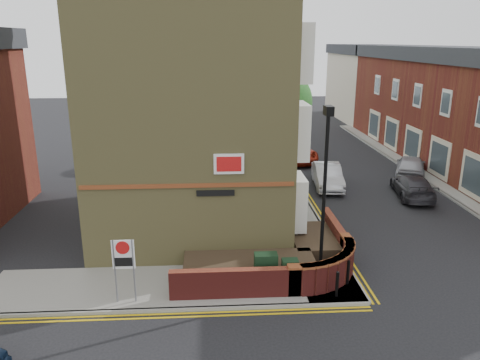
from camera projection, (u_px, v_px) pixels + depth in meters
name	position (u px, v px, depth m)	size (l,w,h in m)	color
ground	(279.00, 308.00, 15.29)	(120.00, 120.00, 0.00)	black
pavement_corner	(175.00, 286.00, 16.50)	(13.00, 3.00, 0.12)	gray
pavement_main	(275.00, 173.00, 30.70)	(2.00, 32.00, 0.12)	gray
pavement_far	(460.00, 183.00, 28.48)	(4.00, 40.00, 0.12)	gray
kerb_side	(171.00, 310.00, 15.07)	(13.00, 0.15, 0.12)	gray
kerb_main_near	(290.00, 172.00, 30.75)	(0.15, 32.00, 0.12)	gray
kerb_main_far	(429.00, 184.00, 28.36)	(0.15, 40.00, 0.12)	gray
yellow_lines_side	(171.00, 316.00, 14.85)	(13.00, 0.28, 0.01)	gold
yellow_lines_main	(294.00, 173.00, 30.78)	(0.28, 32.00, 0.01)	gold
corner_building	(194.00, 91.00, 20.99)	(8.95, 10.40, 13.60)	olive
garden_wall	(270.00, 272.00, 17.68)	(6.80, 6.00, 1.20)	maroon
lamppost	(324.00, 198.00, 15.58)	(0.25, 0.50, 6.30)	black
utility_cabinet_large	(266.00, 270.00, 16.31)	(0.80, 0.45, 1.20)	black
utility_cabinet_small	(290.00, 274.00, 16.09)	(0.55, 0.40, 1.10)	black
bollard_near	(337.00, 284.00, 15.63)	(0.11, 0.11, 0.90)	black
bollard_far	(348.00, 272.00, 16.43)	(0.11, 0.11, 0.90)	black
zone_sign	(124.00, 260.00, 15.00)	(0.72, 0.07, 2.20)	slate
far_terrace	(460.00, 108.00, 31.25)	(5.40, 30.40, 8.00)	maroon
far_terrace_cream	(362.00, 82.00, 51.33)	(5.40, 12.40, 8.00)	beige
tree_near	(281.00, 106.00, 27.50)	(3.64, 3.65, 6.70)	#382B1E
tree_mid	(266.00, 85.00, 35.01)	(4.03, 4.03, 7.42)	#382B1E
tree_far	(256.00, 80.00, 42.74)	(3.81, 3.81, 7.00)	#382B1E
traffic_light_assembly	(266.00, 111.00, 38.55)	(0.20, 0.16, 4.20)	black
silver_car_near	(327.00, 176.00, 27.67)	(1.48, 4.25, 1.40)	#B5B6BD
red_car_main	(293.00, 150.00, 33.94)	(2.47, 5.35, 1.49)	#9C2311
grey_car_far	(413.00, 186.00, 25.94)	(1.76, 4.33, 1.26)	#2F2E33
silver_car_far	(411.00, 166.00, 29.71)	(1.72, 4.27, 1.46)	#A3A3AA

